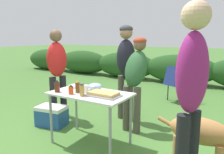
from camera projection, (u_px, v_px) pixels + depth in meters
ground_plane at (91, 143)px, 3.11m from camera, size 60.00×60.00×0.00m
shrub_hedge at (180, 69)px, 7.05m from camera, size 14.40×0.90×0.93m
folding_table at (90, 98)px, 2.99m from camera, size 1.10×0.64×0.74m
food_tray at (103, 94)px, 2.81m from camera, size 0.43×0.25×0.06m
plate_stack at (76, 86)px, 3.29m from camera, size 0.21×0.21×0.04m
mixing_bowl at (95, 86)px, 3.14m from camera, size 0.21×0.21×0.10m
paper_cup_stack at (86, 89)px, 2.96m from camera, size 0.08×0.08×0.11m
bbq_sauce_bottle at (57, 86)px, 3.01m from camera, size 0.07×0.07×0.17m
spice_jar at (82, 90)px, 2.80m from camera, size 0.06×0.06×0.17m
hot_sauce_bottle at (71, 90)px, 2.90m from camera, size 0.07×0.07×0.13m
beer_bottle at (78, 86)px, 2.97m from camera, size 0.06×0.06×0.19m
standing_person_in_red_jacket at (136, 74)px, 3.43m from camera, size 0.39×0.49×1.49m
standing_person_in_gray_fleece at (57, 66)px, 3.96m from camera, size 0.36×0.43×1.62m
standing_person_in_navy_coat at (126, 62)px, 3.85m from camera, size 0.37×0.28×1.69m
standing_person_in_olive_jacket at (191, 84)px, 1.83m from camera, size 0.33×0.39×1.78m
dog at (206, 135)px, 2.18m from camera, size 0.98×0.29×0.76m
camp_chair_green_behind_table at (178, 82)px, 5.04m from camera, size 0.66×0.73×0.83m
cooler_box at (52, 116)px, 3.71m from camera, size 0.53×0.40×0.34m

